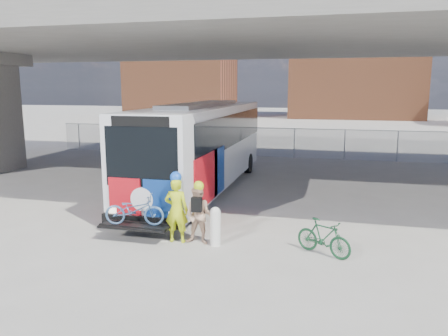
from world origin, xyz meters
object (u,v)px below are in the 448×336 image
(bus, at_px, (202,141))
(cyclist_tan, at_px, (199,214))
(cyclist_hivis, at_px, (176,208))
(bike_parked, at_px, (324,237))
(bollard, at_px, (215,225))

(bus, bearing_deg, cyclist_tan, -73.98)
(cyclist_hivis, xyz_separation_m, bike_parked, (4.04, 0.00, -0.50))
(bus, xyz_separation_m, cyclist_hivis, (1.16, -6.33, -1.13))
(bollard, bearing_deg, bike_parked, 0.00)
(cyclist_tan, bearing_deg, bike_parked, -0.11)
(bus, height_order, cyclist_tan, bus)
(cyclist_tan, bearing_deg, bollard, 0.34)
(bus, distance_m, cyclist_tan, 6.71)
(cyclist_tan, xyz_separation_m, bike_parked, (3.38, 0.00, -0.37))
(bollard, xyz_separation_m, bike_parked, (2.91, 0.00, -0.11))
(bus, relative_size, cyclist_tan, 7.23)
(bus, bearing_deg, bike_parked, -50.61)
(bus, distance_m, bike_parked, 8.35)
(cyclist_hivis, distance_m, cyclist_tan, 0.67)
(bus, xyz_separation_m, bollard, (2.29, -6.33, -1.53))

